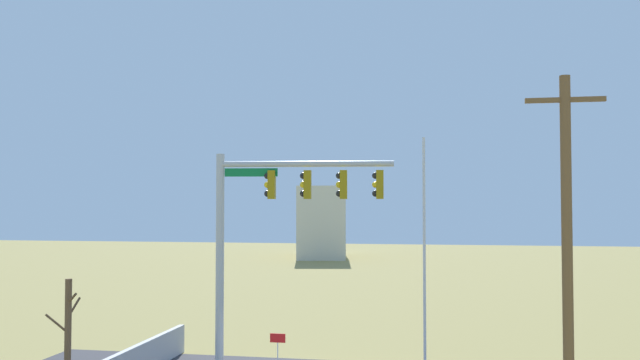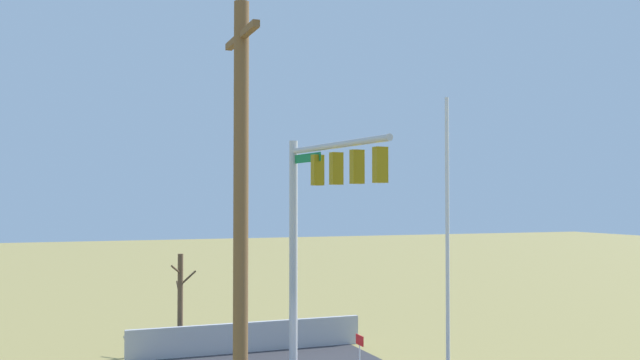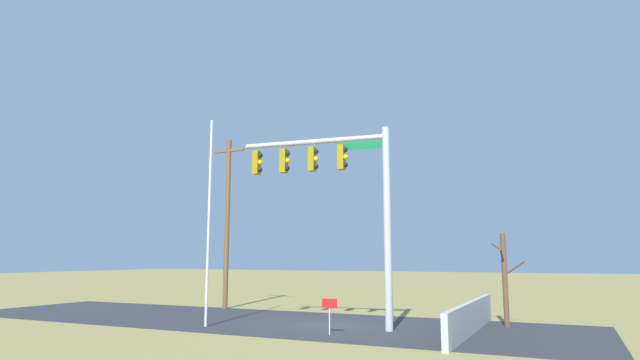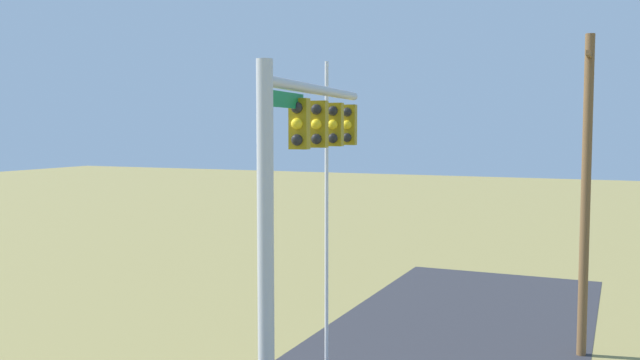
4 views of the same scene
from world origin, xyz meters
The scene contains 9 objects.
ground_plane centered at (0.00, 0.00, 0.00)m, with size 160.00×160.00×0.00m, color olive.
road_surface centered at (-4.00, 0.00, 0.01)m, with size 28.00×8.00×0.01m, color #2D2D33.
sidewalk_corner centered at (3.63, -0.78, 0.00)m, with size 6.00×6.00×0.01m, color #B7B5AD.
retaining_fence centered at (5.37, 0.03, 0.54)m, with size 0.20×8.71×1.08m, color #A8A8AD.
signal_mast centered at (0.85, -0.99, 5.38)m, with size 5.96×0.94×7.53m.
flagpole centered at (-4.15, -2.57, 4.08)m, with size 0.10×0.10×8.15m, color silver.
utility_pole centered at (-7.75, 3.72, 4.66)m, with size 1.90×0.26×8.98m.
bare_tree centered at (6.32, 2.33, 1.85)m, with size 1.27×1.02×3.57m.
open_sign centered at (1.03, -2.48, 0.91)m, with size 0.56×0.04×1.22m.
Camera 3 is at (8.66, -19.35, 2.62)m, focal length 29.38 mm.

